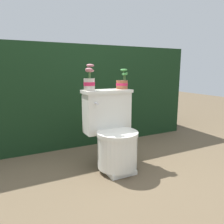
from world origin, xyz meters
name	(u,v)px	position (x,y,z in m)	size (l,w,h in m)	color
ground_plane	(113,170)	(0.00, 0.00, 0.00)	(12.00, 12.00, 0.00)	brown
hedge_backdrop	(72,93)	(0.00, 1.30, 0.62)	(3.03, 1.08, 1.25)	black
toilet	(113,133)	(0.03, 0.06, 0.35)	(0.48, 0.52, 0.76)	silver
potted_plant_left	(89,82)	(-0.16, 0.19, 0.84)	(0.11, 0.12, 0.25)	beige
potted_plant_midleft	(122,83)	(0.21, 0.21, 0.82)	(0.14, 0.12, 0.20)	#9E5638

